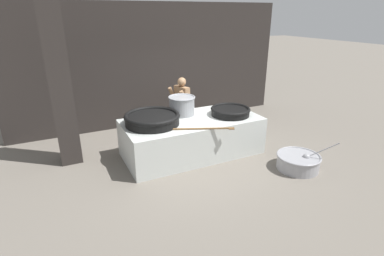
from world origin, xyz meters
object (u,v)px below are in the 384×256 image
at_px(giant_wok_near, 152,119).
at_px(giant_wok_far, 230,111).
at_px(prep_bowl_vegetables, 298,161).
at_px(stock_pot, 182,105).
at_px(cook, 182,105).

relative_size(giant_wok_near, giant_wok_far, 1.29).
bearing_deg(prep_bowl_vegetables, stock_pot, 130.41).
xyz_separation_m(giant_wok_far, cook, (-0.75, 1.27, -0.10)).
height_order(giant_wok_far, prep_bowl_vegetables, giant_wok_far).
height_order(stock_pot, prep_bowl_vegetables, stock_pot).
height_order(giant_wok_near, giant_wok_far, giant_wok_near).
bearing_deg(giant_wok_far, prep_bowl_vegetables, -63.89).
bearing_deg(giant_wok_near, cook, 41.21).
relative_size(giant_wok_far, stock_pot, 1.47).
distance_m(giant_wok_near, cook, 1.60).
xyz_separation_m(giant_wok_near, cook, (1.20, 1.05, -0.13)).
xyz_separation_m(giant_wok_near, prep_bowl_vegetables, (2.74, -1.83, -0.85)).
xyz_separation_m(stock_pot, cook, (0.31, 0.71, -0.24)).
distance_m(cook, prep_bowl_vegetables, 3.34).
height_order(giant_wok_near, cook, cook).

